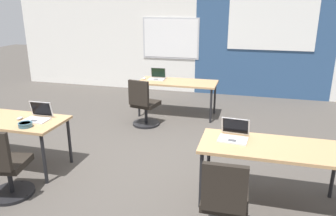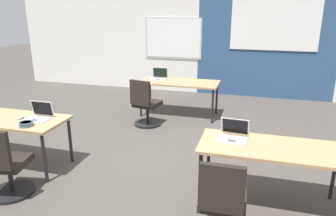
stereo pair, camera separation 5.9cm
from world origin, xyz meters
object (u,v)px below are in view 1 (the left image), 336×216
object	(u,v)px
desk_near_left	(8,123)
chair_near_right_inner	(224,207)
desk_far_center	(178,84)
mouse_near_left_inner	(20,118)
laptop_near_left_inner	(38,116)
chair_near_left_inner	(5,170)
laptop_near_right_inner	(234,135)
desk_near_right	(272,151)
laptop_far_left	(157,77)
mouse_far_left	(144,78)
snack_bowl	(25,124)
chair_far_left	(144,107)

from	to	relation	value
desk_near_left	chair_near_right_inner	size ratio (longest dim) A/B	1.74
desk_far_center	mouse_near_left_inner	size ratio (longest dim) A/B	15.61
laptop_near_left_inner	chair_near_left_inner	distance (m)	0.88
desk_near_left	chair_near_left_inner	bearing A→B (deg)	-54.68
laptop_near_right_inner	laptop_near_left_inner	bearing A→B (deg)	-174.72
laptop_near_right_inner	mouse_near_left_inner	world-z (taller)	laptop_near_right_inner
desk_near_right	chair_near_left_inner	distance (m)	3.09
desk_near_left	mouse_near_left_inner	size ratio (longest dim) A/B	15.61
laptop_far_left	mouse_far_left	world-z (taller)	laptop_far_left
chair_near_right_inner	snack_bowl	world-z (taller)	chair_near_right_inner
laptop_far_left	laptop_near_right_inner	xyz separation A→B (m)	(1.78, -2.79, -0.00)
desk_near_right	chair_near_right_inner	world-z (taller)	chair_near_right_inner
mouse_far_left	desk_near_left	bearing A→B (deg)	-109.89
laptop_near_right_inner	chair_far_left	bearing A→B (deg)	137.72
snack_bowl	laptop_near_left_inner	bearing A→B (deg)	93.55
laptop_near_right_inner	chair_near_right_inner	distance (m)	0.97
laptop_near_right_inner	mouse_near_left_inner	bearing A→B (deg)	-173.57
chair_far_left	snack_bowl	distance (m)	2.40
chair_near_left_inner	snack_bowl	bearing A→B (deg)	-95.40
desk_near_left	desk_far_center	world-z (taller)	same
desk_far_center	laptop_far_left	world-z (taller)	laptop_far_left
chair_near_right_inner	laptop_near_left_inner	bearing A→B (deg)	-19.46
laptop_far_left	desk_far_center	bearing A→B (deg)	-11.82
laptop_near_right_inner	desk_far_center	bearing A→B (deg)	120.82
desk_far_center	chair_near_right_inner	bearing A→B (deg)	-69.94
mouse_near_left_inner	desk_far_center	bearing A→B (deg)	60.69
desk_near_right	laptop_far_left	distance (m)	3.64
mouse_near_left_inner	chair_near_left_inner	size ratio (longest dim) A/B	0.11
desk_far_center	chair_near_right_inner	xyz separation A→B (m)	(1.31, -3.59, -0.28)
chair_near_right_inner	mouse_far_left	bearing A→B (deg)	-61.73
laptop_far_left	snack_bowl	size ratio (longest dim) A/B	1.89
desk_near_left	chair_near_left_inner	distance (m)	0.92
laptop_near_right_inner	desk_near_right	bearing A→B (deg)	-7.91
desk_near_left	mouse_far_left	xyz separation A→B (m)	(1.02, 2.83, 0.08)
laptop_near_left_inner	snack_bowl	world-z (taller)	laptop_near_left_inner
snack_bowl	chair_near_left_inner	bearing A→B (deg)	-84.36
mouse_near_left_inner	chair_near_left_inner	distance (m)	0.87
chair_far_left	mouse_near_left_inner	world-z (taller)	chair_far_left
desk_near_right	desk_far_center	xyz separation A→B (m)	(-1.75, 2.80, 0.00)
desk_near_left	chair_far_left	xyz separation A→B (m)	(1.29, 2.01, -0.28)
mouse_near_left_inner	mouse_far_left	bearing A→B (deg)	73.45
desk_near_left	snack_bowl	world-z (taller)	snack_bowl
desk_near_right	chair_near_right_inner	distance (m)	0.95
chair_near_right_inner	snack_bowl	bearing A→B (deg)	-13.70
desk_near_right	laptop_near_right_inner	world-z (taller)	laptop_near_right_inner
desk_far_center	chair_far_left	size ratio (longest dim) A/B	1.74
laptop_far_left	snack_bowl	xyz separation A→B (m)	(-0.84, -3.10, -0.02)
mouse_far_left	chair_far_left	distance (m)	0.93
desk_near_right	laptop_near_right_inner	size ratio (longest dim) A/B	4.52
desk_near_left	laptop_far_left	size ratio (longest dim) A/B	4.78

